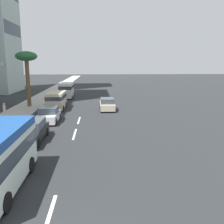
{
  "coord_description": "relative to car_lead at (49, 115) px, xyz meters",
  "views": [
    {
      "loc": [
        -5.71,
        -1.91,
        5.84
      ],
      "look_at": [
        16.25,
        -3.26,
        1.5
      ],
      "focal_mm": 39.49,
      "sensor_mm": 36.0,
      "label": 1
    }
  ],
  "objects": [
    {
      "name": "car_third",
      "position": [
        6.24,
        -6.2,
        -0.0
      ],
      "size": [
        4.39,
        1.88,
        1.53
      ],
      "color": "beige",
      "rests_on": "ground_plane"
    },
    {
      "name": "lane_stripe_far",
      "position": [
        0.55,
        -2.99,
        -0.72
      ],
      "size": [
        3.2,
        0.16,
        0.01
      ],
      "primitive_type": "cube",
      "color": "silver",
      "rests_on": "ground_plane"
    },
    {
      "name": "palm_tree",
      "position": [
        8.86,
        4.26,
        5.53
      ],
      "size": [
        2.81,
        2.81,
        7.26
      ],
      "color": "brown",
      "rests_on": "sidewalk_right"
    },
    {
      "name": "van_fifth",
      "position": [
        7.1,
        0.33,
        0.56
      ],
      "size": [
        4.8,
        2.17,
        2.24
      ],
      "rotation": [
        0.0,
        0.0,
        3.14
      ],
      "color": "beige",
      "rests_on": "ground_plane"
    },
    {
      "name": "sidewalk_right",
      "position": [
        12.51,
        4.51,
        -0.65
      ],
      "size": [
        162.0,
        3.72,
        0.15
      ],
      "primitive_type": "cube",
      "color": "#B2ADA3",
      "rests_on": "ground_plane"
    },
    {
      "name": "car_lead",
      "position": [
        0.0,
        0.0,
        0.0
      ],
      "size": [
        4.07,
        1.96,
        1.53
      ],
      "rotation": [
        0.0,
        0.0,
        3.14
      ],
      "color": "silver",
      "rests_on": "ground_plane"
    },
    {
      "name": "van_fourth",
      "position": [
        17.65,
        0.27,
        0.74
      ],
      "size": [
        5.01,
        2.2,
        2.58
      ],
      "rotation": [
        0.0,
        0.0,
        3.14
      ],
      "color": "silver",
      "rests_on": "ground_plane"
    },
    {
      "name": "pedestrian_mid_block",
      "position": [
        0.6,
        4.56,
        0.41
      ],
      "size": [
        0.39,
        0.35,
        1.77
      ],
      "rotation": [
        0.0,
        0.0,
        0.49
      ],
      "color": "beige",
      "rests_on": "sidewalk_right"
    },
    {
      "name": "lane_stripe_near",
      "position": [
        -16.02,
        -2.99,
        -0.72
      ],
      "size": [
        3.2,
        0.16,
        0.01
      ],
      "primitive_type": "cube",
      "color": "silver",
      "rests_on": "ground_plane"
    },
    {
      "name": "lane_stripe_mid",
      "position": [
        -4.57,
        -2.99,
        -0.72
      ],
      "size": [
        3.2,
        0.16,
        0.01
      ],
      "primitive_type": "cube",
      "color": "silver",
      "rests_on": "ground_plane"
    },
    {
      "name": "car_sixth",
      "position": [
        -6.23,
        0.13,
        0.03
      ],
      "size": [
        4.8,
        1.87,
        1.6
      ],
      "rotation": [
        0.0,
        0.0,
        3.14
      ],
      "color": "black",
      "rests_on": "ground_plane"
    },
    {
      "name": "ground_plane",
      "position": [
        12.51,
        -2.99,
        -0.73
      ],
      "size": [
        198.0,
        198.0,
        0.0
      ],
      "primitive_type": "plane",
      "color": "#26282B"
    }
  ]
}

